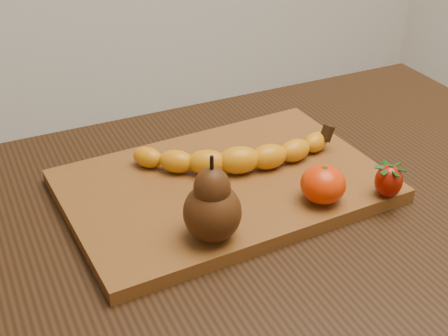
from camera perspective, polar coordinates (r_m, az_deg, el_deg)
name	(u,v)px	position (r m, az deg, el deg)	size (l,w,h in m)	color
table	(277,257)	(0.95, 4.83, -8.08)	(1.00, 0.70, 0.76)	black
cutting_board	(224,186)	(0.90, 0.00, -1.63)	(0.45, 0.30, 0.02)	brown
banana	(239,160)	(0.91, 1.38, 0.73)	(0.26, 0.07, 0.04)	orange
pear	(212,198)	(0.76, -1.09, -2.80)	(0.07, 0.07, 0.11)	#40200A
mandarin	(323,184)	(0.85, 9.06, -1.47)	(0.06, 0.06, 0.05)	red
strawberry	(389,180)	(0.88, 14.84, -1.06)	(0.04, 0.04, 0.05)	#971204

